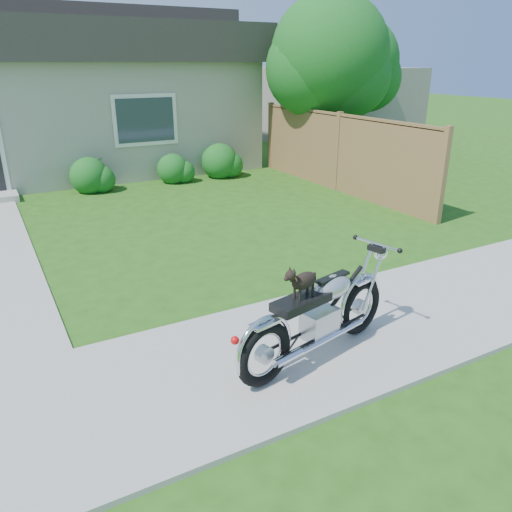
{
  "coord_description": "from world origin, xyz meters",
  "views": [
    {
      "loc": [
        -1.43,
        -4.06,
        3.01
      ],
      "look_at": [
        1.37,
        1.0,
        0.75
      ],
      "focal_mm": 35.0,
      "sensor_mm": 36.0,
      "label": 1
    }
  ],
  "objects_px": {
    "house": "(25,94)",
    "potted_plant_right": "(98,174)",
    "fence": "(338,152)",
    "motorcycle_with_dog": "(320,313)",
    "tree_near": "(335,60)",
    "tree_far": "(357,67)"
  },
  "relations": [
    {
      "from": "house",
      "to": "potted_plant_right",
      "type": "height_order",
      "value": "house"
    },
    {
      "from": "tree_far",
      "to": "house",
      "type": "bearing_deg",
      "value": 165.28
    },
    {
      "from": "fence",
      "to": "tree_near",
      "type": "xyz_separation_m",
      "value": [
        0.91,
        1.53,
        2.1
      ]
    },
    {
      "from": "tree_near",
      "to": "house",
      "type": "bearing_deg",
      "value": 146.83
    },
    {
      "from": "fence",
      "to": "house",
      "type": "bearing_deg",
      "value": 135.26
    },
    {
      "from": "tree_far",
      "to": "motorcycle_with_dog",
      "type": "xyz_separation_m",
      "value": [
        -8.37,
        -9.74,
        -2.3
      ]
    },
    {
      "from": "house",
      "to": "fence",
      "type": "height_order",
      "value": "house"
    },
    {
      "from": "house",
      "to": "fence",
      "type": "distance_m",
      "value": 8.96
    },
    {
      "from": "fence",
      "to": "motorcycle_with_dog",
      "type": "distance_m",
      "value": 7.8
    },
    {
      "from": "house",
      "to": "tree_near",
      "type": "relative_size",
      "value": 2.66
    },
    {
      "from": "fence",
      "to": "motorcycle_with_dog",
      "type": "height_order",
      "value": "fence"
    },
    {
      "from": "motorcycle_with_dog",
      "to": "house",
      "type": "bearing_deg",
      "value": 83.72
    },
    {
      "from": "potted_plant_right",
      "to": "motorcycle_with_dog",
      "type": "xyz_separation_m",
      "value": [
        0.36,
        -8.86,
        0.13
      ]
    },
    {
      "from": "potted_plant_right",
      "to": "house",
      "type": "bearing_deg",
      "value": 107.02
    },
    {
      "from": "potted_plant_right",
      "to": "tree_far",
      "type": "bearing_deg",
      "value": 5.73
    },
    {
      "from": "tree_near",
      "to": "motorcycle_with_dog",
      "type": "bearing_deg",
      "value": -127.4
    },
    {
      "from": "tree_far",
      "to": "potted_plant_right",
      "type": "distance_m",
      "value": 9.1
    },
    {
      "from": "tree_near",
      "to": "motorcycle_with_dog",
      "type": "relative_size",
      "value": 2.16
    },
    {
      "from": "potted_plant_right",
      "to": "motorcycle_with_dog",
      "type": "distance_m",
      "value": 8.87
    },
    {
      "from": "tree_near",
      "to": "potted_plant_right",
      "type": "bearing_deg",
      "value": 168.34
    },
    {
      "from": "tree_far",
      "to": "motorcycle_with_dog",
      "type": "distance_m",
      "value": 13.04
    },
    {
      "from": "fence",
      "to": "tree_near",
      "type": "height_order",
      "value": "tree_near"
    }
  ]
}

